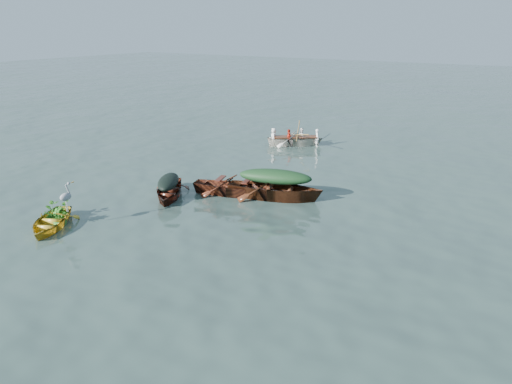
{
  "coord_description": "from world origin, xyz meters",
  "views": [
    {
      "loc": [
        9.49,
        -12.49,
        5.94
      ],
      "look_at": [
        0.94,
        1.09,
        0.5
      ],
      "focal_mm": 35.0,
      "sensor_mm": 36.0,
      "label": 1
    }
  ],
  "objects_px": {
    "yellow_dinghy": "(51,228)",
    "green_tarp_boat": "(275,199)",
    "heron": "(66,201)",
    "dark_covered_boat": "(169,197)",
    "rowed_boat": "(295,146)",
    "open_wooden_boat": "(234,195)"
  },
  "relations": [
    {
      "from": "dark_covered_boat",
      "to": "rowed_boat",
      "type": "bearing_deg",
      "value": 56.9
    },
    {
      "from": "dark_covered_boat",
      "to": "rowed_boat",
      "type": "relative_size",
      "value": 0.87
    },
    {
      "from": "yellow_dinghy",
      "to": "dark_covered_boat",
      "type": "distance_m",
      "value": 4.27
    },
    {
      "from": "dark_covered_boat",
      "to": "rowed_boat",
      "type": "xyz_separation_m",
      "value": [
        0.11,
        9.47,
        0.0
      ]
    },
    {
      "from": "rowed_boat",
      "to": "dark_covered_boat",
      "type": "bearing_deg",
      "value": 145.23
    },
    {
      "from": "rowed_boat",
      "to": "heron",
      "type": "height_order",
      "value": "heron"
    },
    {
      "from": "yellow_dinghy",
      "to": "green_tarp_boat",
      "type": "distance_m",
      "value": 7.46
    },
    {
      "from": "green_tarp_boat",
      "to": "heron",
      "type": "xyz_separation_m",
      "value": [
        -4.03,
        -5.64,
        0.85
      ]
    },
    {
      "from": "dark_covered_boat",
      "to": "green_tarp_boat",
      "type": "bearing_deg",
      "value": -3.36
    },
    {
      "from": "yellow_dinghy",
      "to": "open_wooden_boat",
      "type": "xyz_separation_m",
      "value": [
        2.99,
        5.53,
        0.0
      ]
    },
    {
      "from": "green_tarp_boat",
      "to": "heron",
      "type": "height_order",
      "value": "heron"
    },
    {
      "from": "dark_covered_boat",
      "to": "open_wooden_boat",
      "type": "height_order",
      "value": "open_wooden_boat"
    },
    {
      "from": "yellow_dinghy",
      "to": "rowed_boat",
      "type": "xyz_separation_m",
      "value": [
        1.24,
        13.59,
        0.0
      ]
    },
    {
      "from": "green_tarp_boat",
      "to": "open_wooden_boat",
      "type": "xyz_separation_m",
      "value": [
        -1.48,
        -0.44,
        0.0
      ]
    },
    {
      "from": "yellow_dinghy",
      "to": "green_tarp_boat",
      "type": "relative_size",
      "value": 0.62
    },
    {
      "from": "yellow_dinghy",
      "to": "rowed_boat",
      "type": "bearing_deg",
      "value": 52.34
    },
    {
      "from": "yellow_dinghy",
      "to": "dark_covered_boat",
      "type": "relative_size",
      "value": 0.86
    },
    {
      "from": "rowed_boat",
      "to": "heron",
      "type": "relative_size",
      "value": 4.31
    },
    {
      "from": "green_tarp_boat",
      "to": "rowed_boat",
      "type": "height_order",
      "value": "green_tarp_boat"
    },
    {
      "from": "green_tarp_boat",
      "to": "rowed_boat",
      "type": "relative_size",
      "value": 1.2
    },
    {
      "from": "rowed_boat",
      "to": "green_tarp_boat",
      "type": "bearing_deg",
      "value": 168.86
    },
    {
      "from": "yellow_dinghy",
      "to": "rowed_boat",
      "type": "relative_size",
      "value": 0.74
    }
  ]
}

